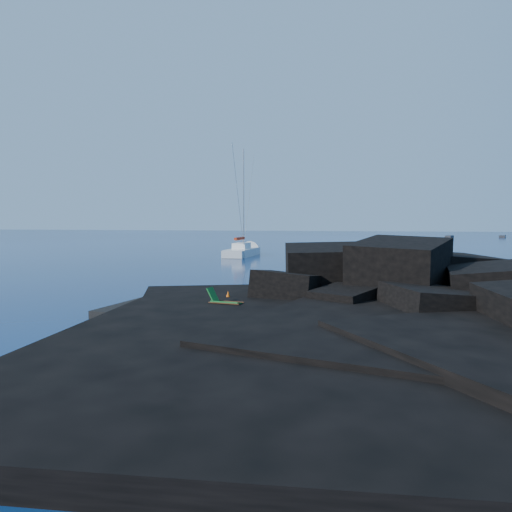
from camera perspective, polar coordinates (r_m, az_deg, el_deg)
The scene contains 11 objects.
ground at distance 25.25m, azimuth -16.03°, elevation -6.04°, with size 400.00×400.00×0.00m, color #031231.
headland at distance 24.94m, azimuth 14.97°, elevation -6.15°, with size 24.00×24.00×3.60m, color black, non-canonical shape.
beach at distance 23.83m, azimuth -5.92°, elevation -6.50°, with size 8.50×6.00×0.70m, color black.
surf_foam at distance 27.91m, azimuth -1.83°, elevation -4.94°, with size 10.00×8.00×0.06m, color white, non-canonical shape.
sailboat at distance 62.37m, azimuth -1.55°, elevation 0.01°, with size 2.68×12.79×13.41m, color silver, non-canonical shape.
deck_chair at distance 22.60m, azimuth -3.43°, elevation -4.80°, with size 1.54×0.67×1.06m, color #156225, non-canonical shape.
towel at distance 24.62m, azimuth -4.32°, elevation -5.27°, with size 1.70×0.81×0.04m, color white.
sunbather at distance 24.60m, azimuth -4.32°, elevation -4.96°, with size 1.62×0.42×0.23m, color tan, non-canonical shape.
marker_cone at distance 24.60m, azimuth -3.21°, elevation -4.65°, with size 0.37×0.37×0.57m, color #DC570B.
distant_boat_a at distance 139.75m, azimuth 21.22°, elevation 1.95°, with size 1.45×4.67×0.62m, color #242429.
distant_boat_b at distance 146.59m, azimuth 26.32°, elevation 1.89°, with size 1.46×4.68×0.62m, color #242529.
Camera 1 is at (12.42, -21.55, 4.33)m, focal length 35.00 mm.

